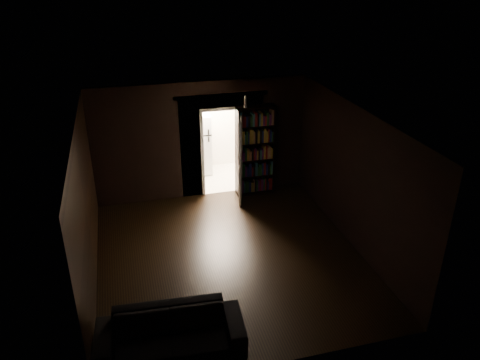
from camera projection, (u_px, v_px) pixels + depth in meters
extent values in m
plane|color=black|center=(230.00, 257.00, 9.11)|extent=(5.50, 5.50, 0.00)
cube|color=black|center=(148.00, 145.00, 10.67)|extent=(2.55, 0.10, 2.80)
cube|color=black|center=(271.00, 134.00, 11.35)|extent=(1.55, 0.10, 2.80)
cube|color=black|center=(221.00, 95.00, 10.61)|extent=(0.90, 0.10, 0.70)
cube|color=black|center=(86.00, 210.00, 7.93)|extent=(0.02, 5.50, 2.80)
cube|color=black|center=(354.00, 178.00, 9.09)|extent=(0.02, 5.50, 2.80)
cube|color=black|center=(279.00, 285.00, 6.11)|extent=(5.00, 0.02, 2.80)
cube|color=beige|center=(228.00, 119.00, 7.90)|extent=(5.00, 5.50, 0.02)
cube|color=white|center=(222.00, 153.00, 11.16)|extent=(1.04, 0.06, 2.17)
cube|color=beige|center=(215.00, 179.00, 12.43)|extent=(2.20, 1.80, 0.10)
cube|color=#F0E3D0|center=(208.00, 124.00, 12.64)|extent=(2.20, 0.10, 2.40)
cube|color=#F0E3D0|center=(173.00, 138.00, 11.65)|extent=(0.10, 1.60, 2.40)
cube|color=#F0E3D0|center=(254.00, 131.00, 12.14)|extent=(0.10, 1.60, 2.40)
cube|color=#F0E3D0|center=(213.00, 86.00, 11.36)|extent=(2.20, 1.80, 0.10)
cube|color=#BE666C|center=(207.00, 87.00, 12.14)|extent=(2.00, 0.04, 0.26)
imported|color=black|center=(170.00, 328.00, 6.78)|extent=(2.21, 1.08, 0.83)
cube|color=black|center=(255.00, 151.00, 11.15)|extent=(0.95, 0.53, 2.20)
cube|color=silver|center=(196.00, 143.00, 12.36)|extent=(0.91, 0.87, 1.65)
cube|color=white|center=(241.00, 159.00, 10.89)|extent=(0.30, 0.83, 2.05)
cube|color=silver|center=(245.00, 102.00, 10.53)|extent=(0.12, 0.12, 0.28)
cube|color=black|center=(191.00, 109.00, 11.93)|extent=(0.62, 0.16, 0.25)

